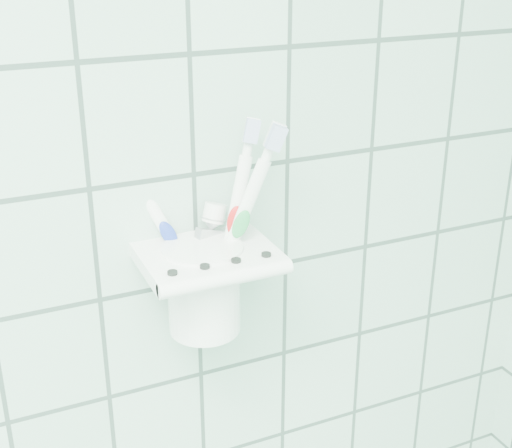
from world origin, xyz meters
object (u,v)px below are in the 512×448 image
toothbrush_pink (215,228)px  toothbrush_blue (213,226)px  cup (204,285)px  toothpaste_tube (192,257)px  holder_bracket (207,258)px  toothbrush_orange (199,219)px

toothbrush_pink → toothbrush_blue: bearing=-122.1°
cup → toothbrush_blue: toothbrush_blue is taller
cup → toothbrush_blue: size_ratio=0.45×
toothbrush_blue → toothpaste_tube: (-0.02, 0.01, -0.04)m
toothbrush_pink → toothpaste_tube: toothbrush_pink is taller
toothbrush_pink → holder_bracket: bearing=-144.6°
toothbrush_blue → toothpaste_tube: size_ratio=1.61×
toothbrush_orange → toothpaste_tube: bearing=-164.3°
toothbrush_orange → toothpaste_tube: 0.04m
holder_bracket → cup: (-0.00, 0.00, -0.03)m
cup → toothbrush_blue: bearing=-12.2°
toothbrush_pink → toothpaste_tube: bearing=164.1°
holder_bracket → toothpaste_tube: 0.02m
toothpaste_tube → cup: bearing=-67.0°
holder_bracket → toothbrush_blue: 0.03m
toothbrush_pink → toothbrush_blue: size_ratio=0.92×
cup → toothpaste_tube: bearing=126.3°
toothbrush_pink → toothbrush_blue: (-0.00, -0.01, 0.01)m
toothbrush_orange → toothbrush_blue: bearing=-41.0°
cup → toothbrush_pink: (0.01, 0.00, 0.06)m
holder_bracket → toothbrush_orange: size_ratio=0.61×
toothbrush_blue → toothpaste_tube: bearing=164.3°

